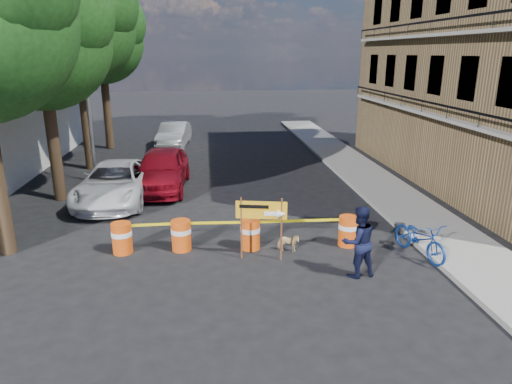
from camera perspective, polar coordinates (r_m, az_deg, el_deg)
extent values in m
plane|color=black|center=(12.10, -0.63, -10.04)|extent=(120.00, 120.00, 0.00)
cube|color=gray|center=(19.01, 16.44, -0.28)|extent=(2.40, 40.00, 0.15)
cylinder|color=#332316|center=(18.90, -24.03, 6.04)|extent=(0.44, 0.44, 4.76)
sphere|color=#184012|center=(18.64, -25.40, 16.85)|extent=(5.00, 5.00, 5.00)
sphere|color=#184012|center=(17.95, -23.49, 19.86)|extent=(3.75, 3.75, 3.75)
sphere|color=#184012|center=(19.47, -26.70, 14.61)|extent=(3.50, 3.50, 3.50)
cylinder|color=#332316|center=(23.61, -20.57, 9.05)|extent=(0.44, 0.44, 5.32)
sphere|color=#184012|center=(23.47, -21.63, 18.71)|extent=(5.40, 5.40, 5.40)
sphere|color=#184012|center=(22.79, -19.82, 21.38)|extent=(4.05, 4.05, 4.05)
sphere|color=#184012|center=(24.30, -22.93, 16.67)|extent=(3.78, 3.78, 3.78)
cylinder|color=#332316|center=(28.48, -18.16, 10.08)|extent=(0.44, 0.44, 4.93)
sphere|color=#184012|center=(28.32, -18.87, 17.50)|extent=(4.80, 4.80, 4.80)
sphere|color=#184012|center=(27.72, -17.48, 19.48)|extent=(3.60, 3.60, 3.60)
sphere|color=#184012|center=(29.05, -19.92, 15.97)|extent=(3.36, 3.36, 3.36)
cylinder|color=gray|center=(20.88, -20.42, 11.86)|extent=(0.16, 0.16, 8.00)
cylinder|color=#D04B0C|center=(13.58, -16.41, -5.56)|extent=(0.56, 0.56, 0.90)
cylinder|color=white|center=(13.53, -16.46, -4.97)|extent=(0.58, 0.58, 0.14)
cylinder|color=#D04B0C|center=(13.40, -9.33, -5.37)|extent=(0.56, 0.56, 0.90)
cylinder|color=white|center=(13.35, -9.36, -4.77)|extent=(0.58, 0.58, 0.14)
cylinder|color=#D04B0C|center=(13.32, -0.73, -5.28)|extent=(0.56, 0.56, 0.90)
cylinder|color=white|center=(13.26, -0.73, -4.68)|extent=(0.58, 0.58, 0.14)
cylinder|color=#D04B0C|center=(13.81, 11.42, -4.80)|extent=(0.56, 0.56, 0.90)
cylinder|color=white|center=(13.76, 11.46, -4.22)|extent=(0.58, 0.58, 0.14)
cylinder|color=#592D19|center=(12.53, -1.84, -4.57)|extent=(0.05, 0.05, 1.79)
cylinder|color=#592D19|center=(12.45, 3.19, -4.73)|extent=(0.05, 0.05, 1.79)
cube|color=orange|center=(12.29, 0.67, -2.28)|extent=(1.37, 0.30, 0.50)
cube|color=white|center=(12.28, 1.96, -2.74)|extent=(0.39, 0.09, 0.12)
cone|color=white|center=(12.27, 3.22, -2.78)|extent=(0.27, 0.30, 0.26)
cube|color=black|center=(12.25, -0.26, -1.85)|extent=(0.78, 0.17, 0.10)
imported|color=black|center=(11.85, 12.69, -6.08)|extent=(1.04, 0.89, 1.88)
imported|color=navy|center=(13.44, 19.99, -3.55)|extent=(0.97, 1.22, 2.04)
imported|color=#D8B57C|center=(13.21, 4.05, -6.36)|extent=(0.70, 0.48, 0.54)
imported|color=white|center=(18.26, -17.16, 1.12)|extent=(2.68, 5.42, 1.48)
imported|color=maroon|center=(19.43, -11.69, 2.82)|extent=(2.26, 5.10, 1.71)
imported|color=#B7BBBF|center=(28.33, -10.20, 7.07)|extent=(2.02, 4.59, 1.47)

